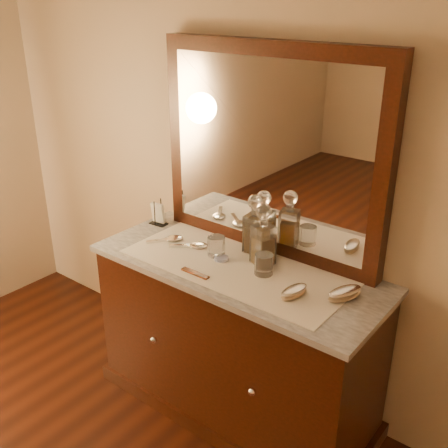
{
  "coord_description": "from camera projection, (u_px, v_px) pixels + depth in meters",
  "views": [
    {
      "loc": [
        1.31,
        0.18,
        2.04
      ],
      "look_at": [
        0.0,
        1.85,
        1.1
      ],
      "focal_mm": 42.35,
      "sensor_mm": 36.0,
      "label": 1
    }
  ],
  "objects": [
    {
      "name": "dresser_cabinet",
      "position": [
        236.0,
        342.0,
        2.68
      ],
      "size": [
        1.4,
        0.55,
        0.82
      ],
      "primitive_type": "cube",
      "color": "black",
      "rests_on": "floor"
    },
    {
      "name": "dresser_plinth",
      "position": [
        236.0,
        399.0,
        2.83
      ],
      "size": [
        1.46,
        0.59,
        0.08
      ],
      "primitive_type": "cube",
      "color": "black",
      "rests_on": "floor"
    },
    {
      "name": "knob_left",
      "position": [
        154.0,
        340.0,
        2.62
      ],
      "size": [
        0.04,
        0.04,
        0.04
      ],
      "primitive_type": "sphere",
      "color": "silver",
      "rests_on": "dresser_cabinet"
    },
    {
      "name": "knob_right",
      "position": [
        252.0,
        392.0,
        2.29
      ],
      "size": [
        0.04,
        0.04,
        0.04
      ],
      "primitive_type": "sphere",
      "color": "silver",
      "rests_on": "dresser_cabinet"
    },
    {
      "name": "marble_top",
      "position": [
        237.0,
        268.0,
        2.5
      ],
      "size": [
        1.44,
        0.59,
        0.03
      ],
      "primitive_type": "cube",
      "color": "silver",
      "rests_on": "dresser_cabinet"
    },
    {
      "name": "mirror_frame",
      "position": [
        269.0,
        152.0,
        2.47
      ],
      "size": [
        1.2,
        0.08,
        1.0
      ],
      "primitive_type": "cube",
      "color": "black",
      "rests_on": "marble_top"
    },
    {
      "name": "mirror_glass",
      "position": [
        265.0,
        153.0,
        2.45
      ],
      "size": [
        1.06,
        0.01,
        0.86
      ],
      "primitive_type": "cube",
      "color": "white",
      "rests_on": "marble_top"
    },
    {
      "name": "lace_runner",
      "position": [
        234.0,
        267.0,
        2.48
      ],
      "size": [
        1.1,
        0.45,
        0.0
      ],
      "primitive_type": "cube",
      "color": "silver",
      "rests_on": "marble_top"
    },
    {
      "name": "pin_dish",
      "position": [
        221.0,
        258.0,
        2.54
      ],
      "size": [
        0.08,
        0.08,
        0.01
      ],
      "primitive_type": "cylinder",
      "rotation": [
        0.0,
        0.0,
        -0.12
      ],
      "color": "white",
      "rests_on": "lace_runner"
    },
    {
      "name": "comb",
      "position": [
        195.0,
        273.0,
        2.41
      ],
      "size": [
        0.15,
        0.03,
        0.01
      ],
      "primitive_type": "cube",
      "rotation": [
        0.0,
        0.0,
        0.0
      ],
      "color": "maroon",
      "rests_on": "lace_runner"
    },
    {
      "name": "napkin_rack",
      "position": [
        158.0,
        214.0,
        2.92
      ],
      "size": [
        0.1,
        0.07,
        0.14
      ],
      "color": "black",
      "rests_on": "marble_top"
    },
    {
      "name": "decanter_left",
      "position": [
        255.0,
        230.0,
        2.58
      ],
      "size": [
        0.1,
        0.1,
        0.3
      ],
      "color": "#995E16",
      "rests_on": "lace_runner"
    },
    {
      "name": "decanter_right",
      "position": [
        263.0,
        241.0,
        2.47
      ],
      "size": [
        0.11,
        0.11,
        0.3
      ],
      "color": "#995E16",
      "rests_on": "lace_runner"
    },
    {
      "name": "brush_near",
      "position": [
        294.0,
        292.0,
        2.24
      ],
      "size": [
        0.09,
        0.16,
        0.04
      ],
      "color": "tan",
      "rests_on": "lace_runner"
    },
    {
      "name": "brush_far",
      "position": [
        345.0,
        293.0,
        2.22
      ],
      "size": [
        0.13,
        0.19,
        0.05
      ],
      "color": "tan",
      "rests_on": "lace_runner"
    },
    {
      "name": "hand_mirror_outer",
      "position": [
        171.0,
        239.0,
        2.74
      ],
      "size": [
        0.15,
        0.19,
        0.02
      ],
      "color": "silver",
      "rests_on": "lace_runner"
    },
    {
      "name": "hand_mirror_inner",
      "position": [
        195.0,
        245.0,
        2.67
      ],
      "size": [
        0.19,
        0.16,
        0.02
      ],
      "color": "silver",
      "rests_on": "lace_runner"
    },
    {
      "name": "tumblers",
      "position": [
        239.0,
        255.0,
        2.48
      ],
      "size": [
        0.37,
        0.1,
        0.1
      ],
      "color": "white",
      "rests_on": "lace_runner"
    }
  ]
}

